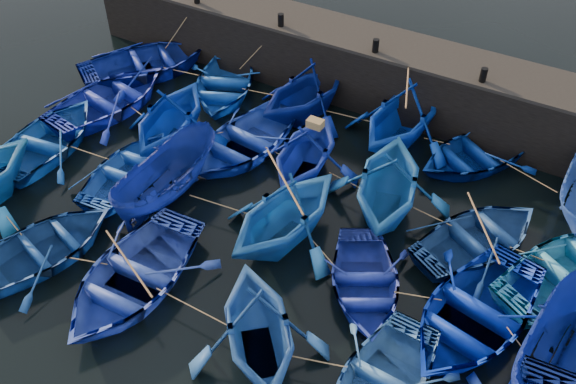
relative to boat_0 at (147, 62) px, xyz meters
The scene contains 31 objects.
ground 11.93m from the boat_0, 38.75° to the right, with size 120.00×120.00×0.00m, color black.
quay_wall 9.80m from the boat_0, 18.12° to the left, with size 26.00×2.50×2.50m, color black.
quay_top 9.98m from the boat_0, 18.12° to the left, with size 26.00×2.50×0.12m, color black.
bollard_1 6.15m from the boat_0, 22.02° to the left, with size 0.24×0.24×0.50m, color black.
bollard_2 9.81m from the boat_0, 12.97° to the left, with size 0.24×0.24×0.50m, color black.
bollard_3 13.66m from the boat_0, ahead, with size 0.24×0.24×0.50m, color black.
boat_0 is the anchor object (origin of this frame).
boat_1 3.69m from the boat_0, ahead, with size 3.45×4.82×1.00m, color blue.
boat_2 7.32m from the boat_0, ahead, with size 3.83×4.45×2.34m, color navy.
boat_3 11.15m from the boat_0, ahead, with size 4.13×4.79×2.52m, color #0633AF.
boat_4 13.86m from the boat_0, ahead, with size 3.21×4.49×0.93m, color navy.
boat_6 2.87m from the boat_0, 80.31° to the right, with size 3.80×5.31×1.10m, color #17289E.
boat_7 5.16m from the boat_0, 40.35° to the right, with size 3.96×4.59×2.42m, color #042E99.
boat_8 6.90m from the boat_0, 20.98° to the right, with size 3.56×4.98×1.03m, color blue.
boat_9 9.41m from the boat_0, 15.89° to the right, with size 3.66×4.24×2.23m, color navy.
boat_10 12.46m from the boat_0, 12.90° to the right, with size 4.12×4.78×2.52m, color #1659A8.
boat_11 15.52m from the boat_0, 10.95° to the right, with size 3.25×4.55×0.94m, color navy.
boat_12 18.29m from the boat_0, ahead, with size 3.77×5.27×1.09m, color #2B82D0.
boat_13 5.88m from the boat_0, 87.18° to the right, with size 3.50×4.90×1.02m, color #114693.
boat_14 6.95m from the boat_0, 55.71° to the right, with size 3.09×4.32×0.90m, color blue.
boat_15 8.11m from the boat_0, 46.02° to the right, with size 1.74×4.63×1.79m, color navy.
boat_16 11.42m from the boat_0, 29.31° to the right, with size 3.97×4.60×2.42m, color blue.
boat_17 14.36m from the boat_0, 25.78° to the right, with size 2.97×4.15×0.86m, color navy.
boat_18 17.01m from the boat_0, 20.13° to the right, with size 3.82×5.34×1.11m, color #0522A4.
boat_19 19.29m from the boat_0, 18.94° to the right, with size 1.85×4.92×1.90m, color navy.
boat_21 10.64m from the boat_0, 67.40° to the right, with size 3.27×4.57×0.95m, color navy.
boat_22 11.83m from the boat_0, 52.85° to the right, with size 3.81×5.32×1.10m, color blue.
boat_23 14.85m from the boat_0, 39.72° to the right, with size 3.71×4.30×2.26m, color #2053A1.
wooden_crate 9.85m from the boat_0, 15.40° to the right, with size 0.52×0.35×0.27m, color olive.
mooring_ropes 9.17m from the boat_0, 15.56° to the right, with size 17.76×12.01×2.10m.
loose_oars 11.73m from the boat_0, 21.52° to the right, with size 10.35×12.34×1.64m.
Camera 1 is at (7.64, -10.08, 14.48)m, focal length 40.00 mm.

